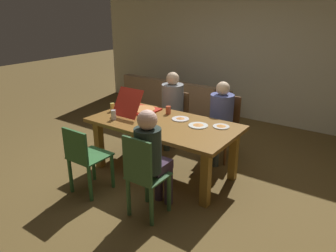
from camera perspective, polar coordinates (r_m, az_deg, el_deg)
ground_plane at (r=4.58m, az=-0.72°, el=-8.11°), size 20.00×20.00×0.00m
back_wall at (r=6.66m, az=14.35°, el=12.61°), size 7.28×0.12×2.69m
dining_table at (r=4.31m, az=-0.76°, el=-0.60°), size 1.98×1.03×0.75m
chair_0 at (r=5.38m, az=1.20°, el=1.73°), size 0.42×0.38×0.86m
person_0 at (r=5.21m, az=0.51°, el=4.09°), size 0.35×0.51×1.21m
chair_1 at (r=4.94m, az=9.80°, el=0.53°), size 0.42×0.44×0.94m
person_1 at (r=4.76m, az=9.13°, el=1.97°), size 0.34×0.52×1.18m
chair_2 at (r=3.47m, az=-4.26°, el=-8.89°), size 0.38×0.39×0.96m
person_2 at (r=3.46m, az=-2.96°, el=-4.86°), size 0.29×0.47×1.22m
chair_3 at (r=4.03m, az=-14.41°, el=-5.52°), size 0.41×0.44×0.87m
pizza_box_0 at (r=4.68m, az=-5.01°, el=3.09°), size 0.42×0.63×0.38m
plate_0 at (r=4.15m, az=5.36°, el=0.14°), size 0.25×0.25×0.03m
plate_1 at (r=4.15m, az=9.37°, el=-0.04°), size 0.21×0.21×0.03m
plate_2 at (r=4.37m, az=2.22°, el=1.29°), size 0.24×0.24×0.03m
drinking_glass_0 at (r=4.58m, az=0.05°, el=2.83°), size 0.07×0.07×0.11m
drinking_glass_1 at (r=4.41m, az=-9.60°, el=1.95°), size 0.07×0.07×0.13m
drinking_glass_2 at (r=4.77m, az=-9.78°, el=3.29°), size 0.06×0.06×0.12m
couch at (r=6.75m, az=1.28°, el=4.13°), size 2.16×0.82×0.81m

